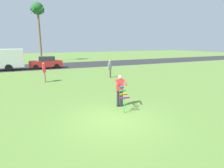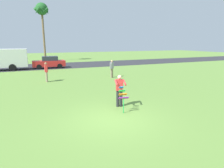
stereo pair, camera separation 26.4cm
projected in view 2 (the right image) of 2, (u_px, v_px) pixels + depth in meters
The scene contains 9 objects.
ground_plane at pixel (112, 119), 8.58m from camera, with size 120.00×120.00×0.00m, color olive.
road_strip at pixel (54, 66), 28.19m from camera, with size 120.00×8.00×0.01m, color #2D2D33.
person_kite_flyer at pixel (120, 90), 10.09m from camera, with size 0.66×0.74×1.73m.
kite_held at pixel (123, 95), 9.31m from camera, with size 0.53×0.69×1.25m.
parked_truck_grey_van at pixel (1, 59), 23.25m from camera, with size 6.71×2.15×2.62m.
parked_car_red at pixel (49, 62), 25.55m from camera, with size 4.25×1.93×1.60m.
palm_tree_right_near at pixel (42, 12), 33.35m from camera, with size 2.58×2.71×10.24m.
person_walker_near at pixel (46, 71), 16.53m from camera, with size 0.25×0.57×1.73m.
person_walker_far at pixel (112, 68), 18.60m from camera, with size 0.49×0.38×1.73m.
Camera 2 is at (-3.20, -7.38, 3.41)m, focal length 30.34 mm.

